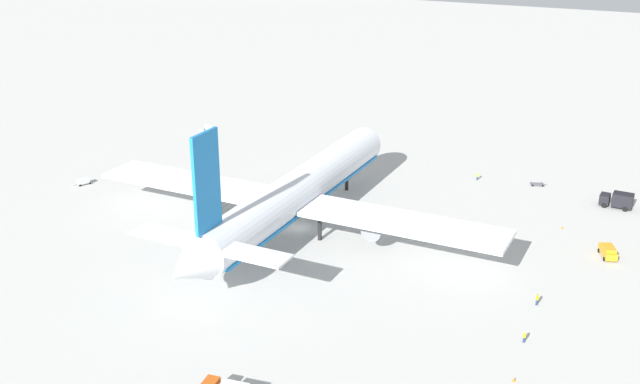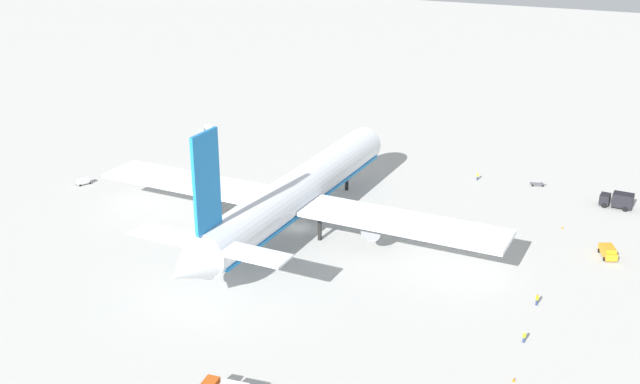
% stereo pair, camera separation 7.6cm
% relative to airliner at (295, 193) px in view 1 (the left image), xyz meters
% --- Properties ---
extents(ground_plane, '(600.00, 600.00, 0.00)m').
position_rel_airliner_xyz_m(ground_plane, '(1.24, -0.09, -6.97)').
color(ground_plane, '#B2B2AD').
extents(airliner, '(71.21, 75.16, 25.09)m').
position_rel_airliner_xyz_m(airliner, '(0.00, 0.00, 0.00)').
color(airliner, silver).
rests_on(airliner, ground).
extents(service_truck_2, '(3.09, 6.00, 2.98)m').
position_rel_airliner_xyz_m(service_truck_2, '(34.75, -50.19, -5.38)').
color(service_truck_2, black).
rests_on(service_truck_2, ground).
extents(service_van, '(5.07, 3.44, 1.97)m').
position_rel_airliner_xyz_m(service_van, '(12.09, -50.74, -5.93)').
color(service_van, orange).
rests_on(service_van, ground).
extents(baggage_cart_0, '(3.37, 2.49, 1.24)m').
position_rel_airliner_xyz_m(baggage_cart_0, '(1.93, 49.09, -6.28)').
color(baggage_cart_0, gray).
rests_on(baggage_cart_0, ground).
extents(baggage_cart_1, '(2.27, 3.29, 0.40)m').
position_rel_airliner_xyz_m(baggage_cart_1, '(40.31, -34.44, -6.70)').
color(baggage_cart_1, '#595B60').
rests_on(baggage_cart_1, ground).
extents(baggage_cart_2, '(2.55, 2.59, 1.45)m').
position_rel_airliner_xyz_m(baggage_cart_2, '(44.26, 46.56, -6.18)').
color(baggage_cart_2, '#26598C').
rests_on(baggage_cart_2, ground).
extents(ground_worker_0, '(0.55, 0.55, 1.61)m').
position_rel_airliner_xyz_m(ground_worker_0, '(-19.23, -43.42, -6.15)').
color(ground_worker_0, navy).
rests_on(ground_worker_0, ground).
extents(ground_worker_1, '(0.55, 0.55, 1.78)m').
position_rel_airliner_xyz_m(ground_worker_1, '(-8.59, -43.16, -6.06)').
color(ground_worker_1, navy).
rests_on(ground_worker_1, ground).
extents(ground_worker_2, '(0.56, 0.56, 1.66)m').
position_rel_airliner_xyz_m(ground_worker_2, '(38.22, -22.70, -6.13)').
color(ground_worker_2, navy).
rests_on(ground_worker_2, ground).
extents(traffic_cone_0, '(0.36, 0.36, 0.55)m').
position_rel_airliner_xyz_m(traffic_cone_0, '(-28.45, -44.03, -6.69)').
color(traffic_cone_0, orange).
rests_on(traffic_cone_0, ground).
extents(traffic_cone_1, '(0.36, 0.36, 0.55)m').
position_rel_airliner_xyz_m(traffic_cone_1, '(20.49, -42.38, -6.69)').
color(traffic_cone_1, orange).
rests_on(traffic_cone_1, ground).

